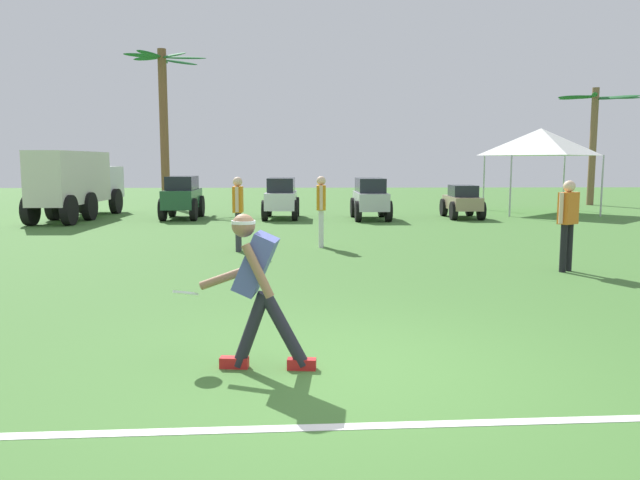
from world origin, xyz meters
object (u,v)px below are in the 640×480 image
object	(u,v)px
parked_car_slot_b	(281,197)
event_tent	(541,142)
parked_car_slot_c	(370,197)
frisbee_in_flight	(186,293)
box_truck	(77,181)
parked_car_slot_d	(462,201)
palm_tree_far_left	(164,113)
palm_tree_left_of_centre	(594,131)
teammate_deep	(238,207)
teammate_midfield	(568,217)
parked_car_slot_a	(182,196)
frisbee_thrower	(257,283)
teammate_near_sideline	(321,204)

from	to	relation	value
parked_car_slot_b	event_tent	world-z (taller)	event_tent
parked_car_slot_c	event_tent	size ratio (longest dim) A/B	0.72
frisbee_in_flight	box_truck	world-z (taller)	box_truck
parked_car_slot_b	parked_car_slot_d	distance (m)	6.05
palm_tree_far_left	palm_tree_left_of_centre	xyz separation A→B (m)	(18.27, 0.61, -0.66)
teammate_deep	event_tent	bearing A→B (deg)	43.90
parked_car_slot_b	teammate_midfield	bearing A→B (deg)	-63.13
parked_car_slot_d	box_truck	world-z (taller)	box_truck
teammate_deep	parked_car_slot_a	size ratio (longest dim) A/B	0.66
teammate_midfield	parked_car_slot_c	world-z (taller)	teammate_midfield
frisbee_thrower	palm_tree_left_of_centre	bearing A→B (deg)	58.70
event_tent	teammate_deep	bearing A→B (deg)	-136.10
teammate_near_sideline	teammate_deep	size ratio (longest dim) A/B	1.00
box_truck	palm_tree_left_of_centre	size ratio (longest dim) A/B	1.18
parked_car_slot_d	event_tent	world-z (taller)	event_tent
frisbee_in_flight	palm_tree_left_of_centre	size ratio (longest dim) A/B	0.06
teammate_near_sideline	teammate_deep	bearing A→B (deg)	-160.84
teammate_near_sideline	teammate_midfield	distance (m)	5.22
palm_tree_left_of_centre	parked_car_slot_c	bearing A→B (deg)	-147.85
frisbee_thrower	teammate_midfield	world-z (taller)	teammate_midfield
frisbee_in_flight	parked_car_slot_d	size ratio (longest dim) A/B	0.14
teammate_near_sideline	parked_car_slot_b	distance (m)	7.16
frisbee_in_flight	parked_car_slot_a	xyz separation A→B (m)	(-2.88, 14.94, 0.09)
parked_car_slot_b	box_truck	bearing A→B (deg)	179.57
parked_car_slot_a	box_truck	size ratio (longest dim) A/B	0.40
palm_tree_far_left	palm_tree_left_of_centre	bearing A→B (deg)	1.92
teammate_near_sideline	event_tent	world-z (taller)	event_tent
frisbee_in_flight	teammate_near_sideline	distance (m)	8.04
teammate_midfield	palm_tree_left_of_centre	world-z (taller)	palm_tree_left_of_centre
teammate_deep	box_truck	bearing A→B (deg)	128.09
parked_car_slot_b	parked_car_slot_c	xyz separation A→B (m)	(2.93, -0.39, 0.00)
teammate_midfield	box_truck	xyz separation A→B (m)	(-11.92, 10.35, 0.29)
palm_tree_far_left	event_tent	world-z (taller)	palm_tree_far_left
palm_tree_far_left	frisbee_in_flight	bearing A→B (deg)	-77.35
teammate_midfield	teammate_deep	distance (m)	6.42
teammate_midfield	teammate_deep	bearing A→B (deg)	155.91
frisbee_in_flight	box_truck	size ratio (longest dim) A/B	0.05
palm_tree_left_of_centre	event_tent	xyz separation A→B (m)	(-3.89, -4.15, -0.60)
teammate_deep	parked_car_slot_b	bearing A→B (deg)	85.23
parked_car_slot_a	palm_tree_left_of_centre	bearing A→B (deg)	20.34
frisbee_thrower	frisbee_in_flight	distance (m)	0.76
teammate_near_sideline	parked_car_slot_c	size ratio (longest dim) A/B	0.65
teammate_deep	parked_car_slot_d	size ratio (longest dim) A/B	0.70
frisbee_thrower	parked_car_slot_d	bearing A→B (deg)	69.25
palm_tree_far_left	teammate_near_sideline	bearing A→B (deg)	-64.12
teammate_near_sideline	palm_tree_far_left	world-z (taller)	palm_tree_far_left
teammate_deep	parked_car_slot_d	xyz separation A→B (m)	(6.69, 7.63, -0.38)
parked_car_slot_d	box_truck	xyz separation A→B (m)	(-12.75, 0.11, 0.67)
teammate_near_sideline	palm_tree_left_of_centre	world-z (taller)	palm_tree_left_of_centre
frisbee_in_flight	palm_tree_left_of_centre	world-z (taller)	palm_tree_left_of_centre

